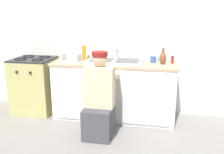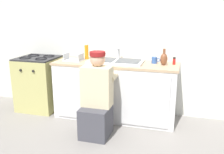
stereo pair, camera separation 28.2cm
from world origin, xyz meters
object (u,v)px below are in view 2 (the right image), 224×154
object	(u,v)px
plumber_person	(97,102)
sink_double_basin	(116,61)
stove_range	(39,83)
dish_rack_tray	(74,59)
vase_decorative	(164,59)
soap_bottle_orange	(87,52)
coffee_mug	(155,60)
spice_bottle_red	(174,61)

from	to	relation	value
plumber_person	sink_double_basin	bearing A→B (deg)	82.22
stove_range	plumber_person	world-z (taller)	plumber_person
dish_rack_tray	vase_decorative	distance (m)	1.35
soap_bottle_orange	dish_rack_tray	distance (m)	0.25
soap_bottle_orange	dish_rack_tray	bearing A→B (deg)	-128.23
soap_bottle_orange	coffee_mug	xyz separation A→B (m)	(1.07, -0.05, -0.07)
spice_bottle_red	plumber_person	bearing A→B (deg)	-142.36
soap_bottle_orange	coffee_mug	distance (m)	1.07
stove_range	plumber_person	bearing A→B (deg)	-27.16
plumber_person	dish_rack_tray	distance (m)	0.91
soap_bottle_orange	coffee_mug	bearing A→B (deg)	-2.71
vase_decorative	sink_double_basin	bearing A→B (deg)	179.87
sink_double_basin	vase_decorative	bearing A→B (deg)	-0.13
soap_bottle_orange	vase_decorative	world-z (taller)	soap_bottle_orange
soap_bottle_orange	dish_rack_tray	world-z (taller)	soap_bottle_orange
stove_range	vase_decorative	distance (m)	2.06
sink_double_basin	coffee_mug	world-z (taller)	sink_double_basin
plumber_person	vase_decorative	size ratio (longest dim) A/B	4.80
stove_range	dish_rack_tray	bearing A→B (deg)	-3.88
sink_double_basin	plumber_person	size ratio (longest dim) A/B	0.72
spice_bottle_red	coffee_mug	bearing A→B (deg)	179.38
plumber_person	spice_bottle_red	bearing A→B (deg)	37.64
coffee_mug	dish_rack_tray	world-z (taller)	dish_rack_tray
coffee_mug	spice_bottle_red	world-z (taller)	spice_bottle_red
soap_bottle_orange	coffee_mug	world-z (taller)	soap_bottle_orange
sink_double_basin	spice_bottle_red	size ratio (longest dim) A/B	7.62
plumber_person	coffee_mug	bearing A→B (deg)	47.86
dish_rack_tray	coffee_mug	bearing A→B (deg)	6.12
plumber_person	soap_bottle_orange	bearing A→B (deg)	119.05
coffee_mug	spice_bottle_red	bearing A→B (deg)	-0.62
stove_range	plumber_person	distance (m)	1.37
spice_bottle_red	soap_bottle_orange	bearing A→B (deg)	177.71
stove_range	soap_bottle_orange	distance (m)	0.97
sink_double_basin	vase_decorative	distance (m)	0.70
stove_range	spice_bottle_red	bearing A→B (deg)	2.20
sink_double_basin	coffee_mug	distance (m)	0.56
sink_double_basin	vase_decorative	xyz separation A→B (m)	(0.69, -0.00, 0.07)
plumber_person	spice_bottle_red	xyz separation A→B (m)	(0.92, 0.71, 0.45)
sink_double_basin	coffee_mug	bearing A→B (deg)	8.47
plumber_person	coffee_mug	xyz separation A→B (m)	(0.64, 0.71, 0.45)
stove_range	soap_bottle_orange	size ratio (longest dim) A/B	3.54
stove_range	soap_bottle_orange	xyz separation A→B (m)	(0.80, 0.14, 0.53)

